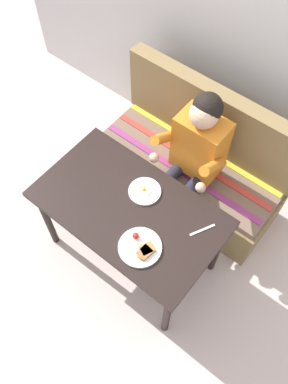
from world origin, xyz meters
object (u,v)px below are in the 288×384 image
(couch, at_px, (193,166))
(plate_breakfast, at_px, (141,248))
(person, at_px, (194,153))
(fork, at_px, (202,230))
(plate_eggs, at_px, (145,191))
(table, at_px, (129,213))

(couch, height_order, plate_breakfast, couch)
(person, height_order, fork, person)
(plate_eggs, bearing_deg, fork, 0.93)
(table, height_order, couch, couch)
(table, distance_m, fork, 0.48)
(table, bearing_deg, plate_breakfast, -36.24)
(couch, distance_m, person, 0.45)
(table, xyz_separation_m, person, (0.08, 0.59, 0.09))
(table, bearing_deg, plate_eggs, 87.60)
(person, distance_m, fork, 0.57)
(couch, distance_m, fork, 0.86)
(fork, bearing_deg, plate_breakfast, -96.25)
(person, bearing_deg, fork, -49.40)
(person, distance_m, plate_breakfast, 0.78)
(person, distance_m, plate_eggs, 0.45)
(table, xyz_separation_m, couch, (0.00, 0.76, -0.32))
(couch, xyz_separation_m, plate_eggs, (0.01, -0.62, 0.41))
(couch, height_order, person, person)
(plate_eggs, bearing_deg, person, 80.91)
(plate_breakfast, distance_m, fork, 0.39)
(table, bearing_deg, couch, 90.00)
(table, bearing_deg, person, 82.58)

